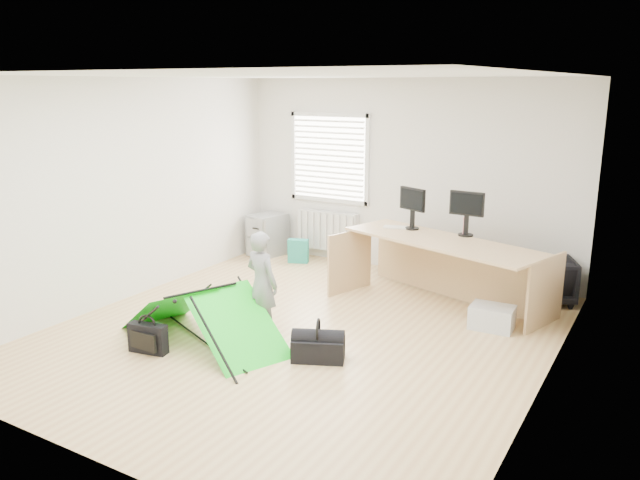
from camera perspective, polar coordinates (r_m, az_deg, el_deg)
The scene contains 18 objects.
ground at distance 6.83m, azimuth -1.72°, elevation -8.47°, with size 5.50×5.50×0.00m, color tan.
back_wall at distance 8.85m, azimuth 7.77°, elevation 5.73°, with size 5.00×0.02×2.70m, color silver.
window at distance 9.31m, azimuth 0.84°, elevation 7.51°, with size 1.20×0.06×1.20m, color silver.
radiator at distance 9.47m, azimuth 0.70°, elevation 0.86°, with size 1.00×0.12×0.60m, color silver.
desk at distance 7.57m, azimuth 10.90°, elevation -3.06°, with size 2.45×0.78×0.84m, color tan.
filing_cabinet at distance 9.79m, azimuth -4.83°, elevation 0.50°, with size 0.42×0.56×0.65m, color #939597.
monitor_left at distance 7.91m, azimuth 8.46°, elevation 2.36°, with size 0.41×0.09×0.39m, color black.
monitor_right at distance 7.68m, azimuth 13.24°, elevation 1.83°, with size 0.42×0.09×0.40m, color black.
keyboard at distance 7.98m, azimuth 7.33°, elevation 1.15°, with size 0.42×0.14×0.02m, color beige.
thermos at distance 7.72m, azimuth 13.15°, elevation 1.22°, with size 0.06×0.06×0.22m, color #BE6A6C.
office_chair at distance 8.17m, azimuth 20.05°, elevation -3.40°, with size 0.61×0.62×0.57m, color black.
person at distance 6.62m, azimuth -5.33°, elevation -4.01°, with size 0.42×0.27×1.14m, color gray.
kite at distance 6.60m, azimuth -10.71°, elevation -6.90°, with size 1.83×0.81×0.57m, color #14DB1D, non-canonical shape.
storage_crate at distance 7.15m, azimuth 15.46°, elevation -6.83°, with size 0.46×0.32×0.26m, color silver.
tote_bag at distance 9.37m, azimuth -2.01°, elevation -1.01°, with size 0.30×0.13×0.36m, color teal.
laptop_bag at distance 6.53m, azimuth -15.45°, elevation -8.66°, with size 0.40×0.12×0.30m, color black.
white_box at distance 7.05m, azimuth -14.77°, elevation -7.77°, with size 0.10×0.10×0.10m, color silver.
duffel_bag at distance 6.16m, azimuth -0.17°, elevation -9.96°, with size 0.51×0.26×0.22m, color black.
Camera 1 is at (3.37, -5.33, 2.63)m, focal length 35.00 mm.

